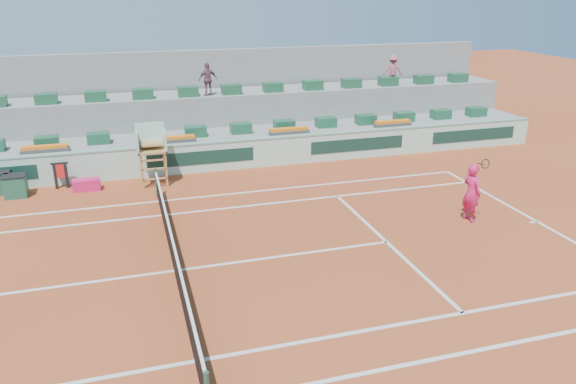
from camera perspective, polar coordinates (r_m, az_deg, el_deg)
The scene contains 17 objects.
ground at distance 15.87m, azimuth -11.44°, elevation -7.86°, with size 90.00×90.00×0.00m, color #943B1C.
seating_tier_lower at distance 25.64m, azimuth -13.99°, elevation 4.38°, with size 36.00×4.00×1.20m, color gray.
seating_tier_upper at distance 27.02m, azimuth -14.32°, elevation 6.70°, with size 36.00×2.40×2.60m, color gray.
stadium_back_wall at distance 28.40m, azimuth -14.66°, elevation 9.17°, with size 36.00×0.40×4.40m, color gray.
player_bag at distance 22.69m, azimuth -19.79°, elevation 0.69°, with size 1.01×0.45×0.45m, color #DC1C61.
spectator_mid at distance 26.18m, azimuth -8.14°, elevation 11.27°, with size 0.87×0.36×1.49m, color #714B57.
spectator_right at distance 29.28m, azimuth 10.60°, elevation 12.07°, with size 0.96×0.55×1.48m, color #A1505F.
court_lines at distance 15.86m, azimuth -11.44°, elevation -7.84°, with size 23.89×11.09×0.01m.
tennis_net at distance 15.63m, azimuth -11.57°, elevation -6.16°, with size 0.10×11.97×1.10m.
advertising_hoarding at distance 23.52m, azimuth -13.61°, elevation 3.07°, with size 36.00×0.34×1.26m.
umpire_chair at distance 22.30m, azimuth -13.69°, elevation 4.57°, with size 1.10×0.90×2.40m.
seat_row_lower at distance 24.56m, azimuth -14.02°, elevation 5.68°, with size 32.90×0.60×0.44m.
seat_row_upper at distance 26.13m, azimuth -14.54°, elevation 9.64°, with size 32.90×0.60×0.44m.
flower_planters at distance 23.80m, azimuth -17.50°, elevation 4.66°, with size 26.80×0.36×0.28m.
drink_cooler_a at distance 22.96m, azimuth -25.95°, elevation 0.56°, with size 0.81×0.70×0.84m.
towel_rack at distance 23.15m, azimuth -22.10°, elevation 1.77°, with size 0.63×0.10×1.03m.
tennis_player at distance 19.36m, azimuth 18.15°, elevation -0.04°, with size 0.60×0.96×2.28m.
Camera 1 is at (-0.93, -14.01, 7.39)m, focal length 35.00 mm.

